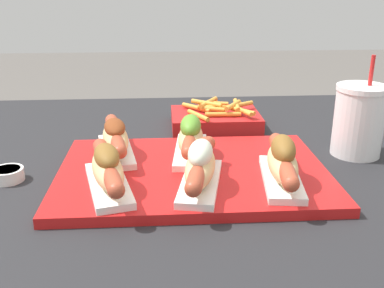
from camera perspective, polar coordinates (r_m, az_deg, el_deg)
name	(u,v)px	position (r m, az deg, el deg)	size (l,w,h in m)	color
serving_tray	(193,173)	(0.83, 0.09, -3.67)	(0.49, 0.34, 0.02)	red
hot_dog_0	(107,169)	(0.75, -10.68, -3.14)	(0.10, 0.21, 0.07)	white
hot_dog_1	(200,166)	(0.74, 1.06, -2.86)	(0.09, 0.21, 0.08)	white
hot_dog_2	(282,162)	(0.77, 11.40, -2.27)	(0.08, 0.22, 0.08)	white
hot_dog_3	(115,138)	(0.89, -9.71, 0.75)	(0.09, 0.22, 0.07)	white
hot_dog_4	(191,137)	(0.87, -0.17, 0.84)	(0.08, 0.22, 0.08)	white
sauce_bowl	(8,174)	(0.88, -22.37, -3.55)	(0.06, 0.06, 0.02)	white
drink_cup	(359,121)	(0.97, 20.45, 2.81)	(0.10, 0.10, 0.21)	white
fries_basket	(216,118)	(1.11, 3.02, 3.27)	(0.21, 0.16, 0.06)	red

